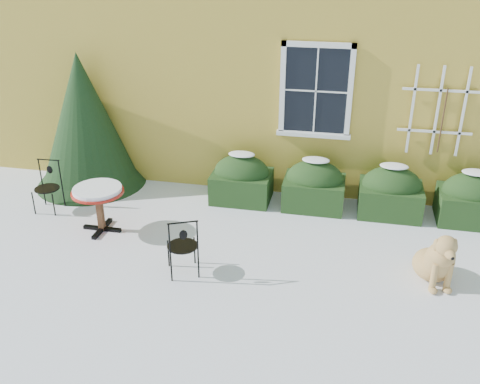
% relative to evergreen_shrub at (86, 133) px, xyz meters
% --- Properties ---
extents(ground, '(80.00, 80.00, 0.00)m').
position_rel_evergreen_shrub_xyz_m(ground, '(3.30, -2.67, -1.01)').
color(ground, white).
rests_on(ground, ground).
extents(hedge_row, '(4.95, 0.80, 0.91)m').
position_rel_evergreen_shrub_xyz_m(hedge_row, '(4.95, -0.12, -0.61)').
color(hedge_row, black).
rests_on(hedge_row, ground).
extents(evergreen_shrub, '(2.08, 2.08, 2.52)m').
position_rel_evergreen_shrub_xyz_m(evergreen_shrub, '(0.00, 0.00, 0.00)').
color(evergreen_shrub, black).
rests_on(evergreen_shrub, ground).
extents(bistro_table, '(0.83, 0.83, 0.77)m').
position_rel_evergreen_shrub_xyz_m(bistro_table, '(1.01, -1.70, -0.37)').
color(bistro_table, black).
rests_on(bistro_table, ground).
extents(patio_chair_near, '(0.54, 0.53, 0.91)m').
position_rel_evergreen_shrub_xyz_m(patio_chair_near, '(2.69, -2.61, -0.56)').
color(patio_chair_near, black).
rests_on(patio_chair_near, ground).
extents(patio_chair_far, '(0.42, 0.42, 0.88)m').
position_rel_evergreen_shrub_xyz_m(patio_chair_far, '(-0.20, -1.19, -0.57)').
color(patio_chair_far, black).
rests_on(patio_chair_far, ground).
extents(dog, '(0.66, 0.96, 0.85)m').
position_rel_evergreen_shrub_xyz_m(dog, '(6.14, -2.10, -0.67)').
color(dog, tan).
rests_on(dog, ground).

